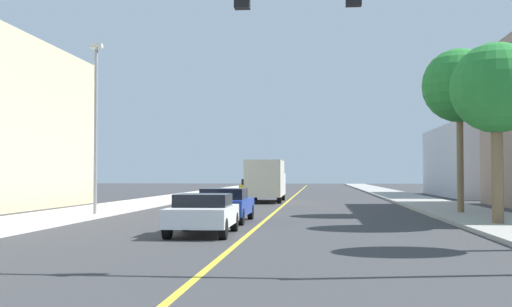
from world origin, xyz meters
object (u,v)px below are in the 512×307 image
Objects in this scene: street_lamp at (96,119)px; car_yellow at (252,187)px; car_white at (203,213)px; delivery_truck at (266,180)px; palm_mid at (496,89)px; car_blue at (225,204)px; traffic_signal_mast at (442,25)px; palm_far at (459,86)px.

car_yellow is (3.89, 30.74, -3.67)m from street_lamp.
car_white is 0.50× the size of delivery_truck.
car_yellow is at bearing 92.93° from car_white.
palm_mid is 1.57× the size of car_yellow.
traffic_signal_mast is at bearing -63.17° from car_blue.
palm_mid is at bearing -70.10° from car_yellow.
car_blue is (-6.29, 12.63, -4.21)m from traffic_signal_mast.
delivery_truck is (-0.05, 24.69, 0.88)m from car_white.
street_lamp is 31.20m from car_yellow.
street_lamp reaches higher than traffic_signal_mast.
street_lamp is at bearing -169.68° from palm_far.
car_white is 0.92× the size of car_yellow.
street_lamp reaches higher than car_yellow.
palm_mid reaches higher than delivery_truck.
traffic_signal_mast is at bearing -79.49° from delivery_truck.
traffic_signal_mast is 18.53m from palm_far.
street_lamp is at bearing 160.12° from car_blue.
palm_far reaches higher than delivery_truck.
car_white is (-10.37, -10.94, -5.45)m from palm_far.
traffic_signal_mast is 2.28× the size of car_blue.
traffic_signal_mast is at bearing -79.51° from car_yellow.
car_blue is (6.28, -2.32, -3.73)m from street_lamp.
car_yellow reaches higher than car_blue.
car_white is at bearing -158.59° from palm_mid.
palm_mid is 37.13m from car_yellow.
street_lamp reaches higher than car_white.
palm_far is 17.85m from delivery_truck.
street_lamp is at bearing -111.29° from delivery_truck.
palm_far is 1.01× the size of delivery_truck.
palm_far is 1.84× the size of car_yellow.
street_lamp is 18.21m from delivery_truck.
palm_mid reaches higher than traffic_signal_mast.
palm_far reaches higher than traffic_signal_mast.
palm_mid is at bearing -64.22° from delivery_truck.
car_blue reaches higher than car_white.
palm_far is (16.78, 3.06, 1.69)m from street_lamp.
car_white is at bearing -90.44° from delivery_truck.
palm_mid reaches higher than car_blue.
street_lamp is 1.00× the size of delivery_truck.
street_lamp is at bearing 128.32° from car_white.
car_blue is 1.03× the size of car_yellow.
car_yellow is at bearing 82.80° from street_lamp.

